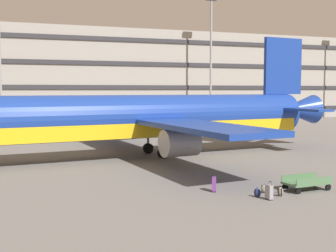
# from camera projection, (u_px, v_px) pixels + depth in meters

# --- Properties ---
(ground_plane) EXTENTS (600.00, 600.00, 0.00)m
(ground_plane) POSITION_uv_depth(u_px,v_px,m) (194.00, 154.00, 38.56)
(ground_plane) COLOR slate
(terminal_structure) EXTENTS (171.19, 18.96, 16.20)m
(terminal_structure) POSITION_uv_depth(u_px,v_px,m) (96.00, 77.00, 82.69)
(terminal_structure) COLOR gray
(terminal_structure) RESTS_ON ground_plane
(airliner) EXTENTS (36.97, 29.94, 10.61)m
(airliner) POSITION_uv_depth(u_px,v_px,m) (146.00, 119.00, 36.65)
(airliner) COLOR navy
(airliner) RESTS_ON ground_plane
(light_mast_center_left) EXTENTS (1.80, 0.50, 21.22)m
(light_mast_center_left) POSITION_uv_depth(u_px,v_px,m) (211.00, 50.00, 73.91)
(light_mast_center_left) COLOR gray
(light_mast_center_left) RESTS_ON ground_plane
(suitcase_navy) EXTENTS (0.24, 0.44, 0.94)m
(suitcase_navy) POSITION_uv_depth(u_px,v_px,m) (269.00, 192.00, 22.32)
(suitcase_navy) COLOR gray
(suitcase_navy) RESTS_ON ground_plane
(suitcase_teal) EXTENTS (0.38, 0.46, 0.93)m
(suitcase_teal) POSITION_uv_depth(u_px,v_px,m) (214.00, 184.00, 24.08)
(suitcase_teal) COLOR #72388C
(suitcase_teal) RESTS_ON ground_plane
(backpack_laid_flat) EXTENTS (0.40, 0.41, 0.53)m
(backpack_laid_flat) POSITION_uv_depth(u_px,v_px,m) (257.00, 193.00, 22.87)
(backpack_laid_flat) COLOR navy
(backpack_laid_flat) RESTS_ON ground_plane
(backpack_small) EXTENTS (0.37, 0.33, 0.50)m
(backpack_small) POSITION_uv_depth(u_px,v_px,m) (264.00, 189.00, 23.80)
(backpack_small) COLOR gray
(backpack_small) RESTS_ON ground_plane
(backpack_purple) EXTENTS (0.40, 0.40, 0.55)m
(backpack_purple) POSITION_uv_depth(u_px,v_px,m) (280.00, 192.00, 23.08)
(backpack_purple) COLOR gray
(backpack_purple) RESTS_ON ground_plane
(baggage_cart) EXTENTS (3.34, 1.49, 0.82)m
(baggage_cart) POSITION_uv_depth(u_px,v_px,m) (307.00, 183.00, 24.46)
(baggage_cart) COLOR #4C724C
(baggage_cart) RESTS_ON ground_plane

